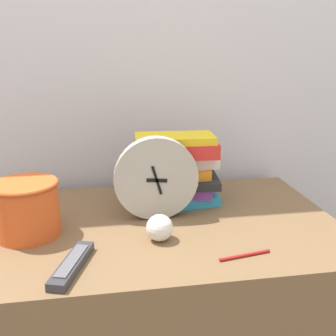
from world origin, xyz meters
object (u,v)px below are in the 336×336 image
Objects in this scene: basket at (26,207)px; crumpled_paper_ball at (160,228)px; book_stack at (179,169)px; tv_remote at (72,265)px; desk_clock at (156,179)px; pen at (245,255)px.

basket is 0.35m from crumpled_paper_ball.
tv_remote is (-0.31, -0.36, -0.10)m from book_stack.
basket is at bearing -171.59° from desk_clock.
pen is at bearing -21.32° from basket.
book_stack is (0.09, 0.12, -0.01)m from desk_clock.
pen is (0.40, -0.01, -0.01)m from tv_remote.
crumpled_paper_ball is at bearing -14.58° from basket.
desk_clock is 0.15m from book_stack.
book_stack is 3.87× the size of crumpled_paper_ball.
book_stack reaches higher than crumpled_paper_ball.
book_stack is 1.54× the size of basket.
book_stack reaches higher than pen.
crumpled_paper_ball is (0.33, -0.09, -0.04)m from basket.
desk_clock reaches higher than crumpled_paper_ball.
desk_clock is at bearing -127.65° from book_stack.
desk_clock is at bearing 124.65° from pen.
desk_clock is 1.38× the size of basket.
crumpled_paper_ball is at bearing -94.28° from desk_clock.
book_stack is at bearing 20.95° from basket.
basket is 2.52× the size of crumpled_paper_ball.
tv_remote reaches higher than pen.
tv_remote is at bearing -130.97° from book_stack.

